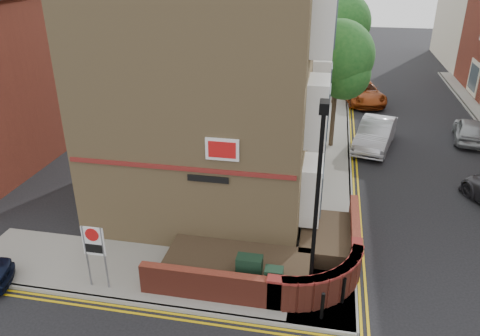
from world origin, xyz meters
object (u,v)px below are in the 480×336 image
(lamppost, at_px, (316,207))
(utility_cabinet_large, at_px, (249,273))
(silver_car_near, at_px, (376,134))
(zone_sign, at_px, (94,246))

(lamppost, xyz_separation_m, utility_cabinet_large, (-1.90, 0.10, -2.62))
(lamppost, distance_m, utility_cabinet_large, 3.24)
(silver_car_near, bearing_deg, lamppost, -88.39)
(lamppost, height_order, silver_car_near, lamppost)
(lamppost, relative_size, utility_cabinet_large, 5.25)
(utility_cabinet_large, distance_m, silver_car_near, 13.91)
(zone_sign, distance_m, silver_car_near, 16.78)
(zone_sign, xyz_separation_m, silver_car_near, (9.35, 13.91, -0.86))
(utility_cabinet_large, relative_size, zone_sign, 0.55)
(utility_cabinet_large, distance_m, zone_sign, 4.86)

